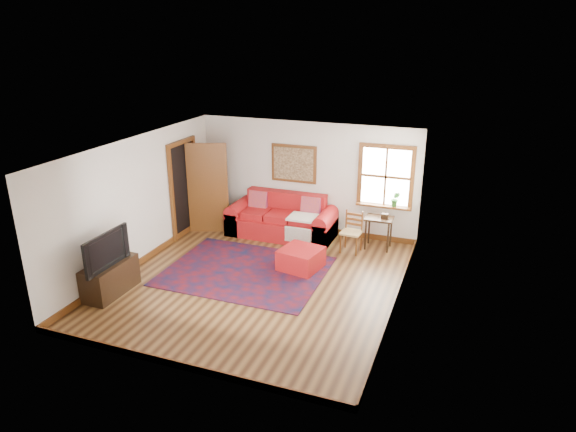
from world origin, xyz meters
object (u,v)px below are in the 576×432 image
at_px(red_leather_sofa, 282,222).
at_px(side_table, 379,223).
at_px(red_ottoman, 301,259).
at_px(media_cabinet, 110,278).
at_px(ladder_back_chair, 352,230).

height_order(red_leather_sofa, side_table, red_leather_sofa).
bearing_deg(red_ottoman, media_cabinet, -132.86).
height_order(red_leather_sofa, ladder_back_chair, red_leather_sofa).
height_order(ladder_back_chair, media_cabinet, ladder_back_chair).
height_order(red_leather_sofa, media_cabinet, red_leather_sofa).
bearing_deg(media_cabinet, side_table, 41.95).
bearing_deg(red_ottoman, ladder_back_chair, 69.40).
xyz_separation_m(red_ottoman, side_table, (1.19, 1.52, 0.36)).
xyz_separation_m(side_table, ladder_back_chair, (-0.48, -0.35, -0.10)).
distance_m(red_ottoman, media_cabinet, 3.48).
relative_size(red_leather_sofa, media_cabinet, 2.25).
height_order(red_ottoman, media_cabinet, media_cabinet).
distance_m(red_leather_sofa, ladder_back_chair, 1.71).
xyz_separation_m(red_leather_sofa, media_cabinet, (-1.84, -3.58, -0.02)).
relative_size(side_table, media_cabinet, 0.65).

